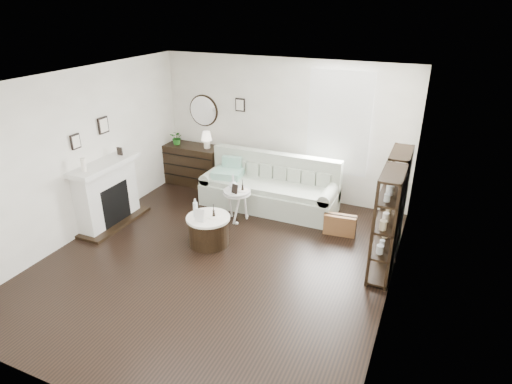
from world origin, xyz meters
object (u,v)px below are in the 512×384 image
at_px(dresser, 193,164).
at_px(pedestal_table, 237,193).
at_px(drum_table, 209,230).
at_px(sofa, 270,190).

bearing_deg(dresser, pedestal_table, -35.74).
xyz_separation_m(drum_table, pedestal_table, (0.07, 0.92, 0.29)).
distance_m(drum_table, pedestal_table, 0.97).
distance_m(dresser, drum_table, 2.61).
height_order(sofa, dresser, sofa).
xyz_separation_m(sofa, drum_table, (-0.39, -1.70, -0.08)).
bearing_deg(pedestal_table, dresser, 144.26).
bearing_deg(sofa, pedestal_table, -112.29).
distance_m(dresser, pedestal_table, 2.01).
bearing_deg(drum_table, dresser, 126.75).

